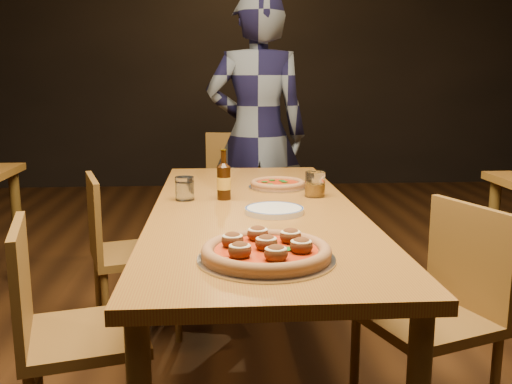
{
  "coord_description": "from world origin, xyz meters",
  "views": [
    {
      "loc": [
        -0.15,
        -2.19,
        1.25
      ],
      "look_at": [
        0.0,
        -0.05,
        0.82
      ],
      "focal_mm": 40.0,
      "sensor_mm": 36.0,
      "label": 1
    }
  ],
  "objects": [
    {
      "name": "beer_bottle",
      "position": [
        -0.12,
        0.15,
        0.82
      ],
      "size": [
        0.06,
        0.06,
        0.21
      ],
      "rotation": [
        0.0,
        0.0,
        0.4
      ],
      "color": "black",
      "rests_on": "table_main"
    },
    {
      "name": "chair_main_sw",
      "position": [
        -0.55,
        0.5,
        0.42
      ],
      "size": [
        0.49,
        0.49,
        0.84
      ],
      "primitive_type": null,
      "rotation": [
        0.0,
        0.0,
        1.87
      ],
      "color": "brown",
      "rests_on": "ground"
    },
    {
      "name": "chair_main_e",
      "position": [
        0.57,
        -0.37,
        0.43
      ],
      "size": [
        0.51,
        0.51,
        0.85
      ],
      "primitive_type": null,
      "rotation": [
        0.0,
        0.0,
        -1.22
      ],
      "color": "brown",
      "rests_on": "ground"
    },
    {
      "name": "diner",
      "position": [
        0.11,
        1.45,
        0.89
      ],
      "size": [
        0.66,
        0.44,
        1.78
      ],
      "primitive_type": "imported",
      "rotation": [
        0.0,
        0.0,
        3.12
      ],
      "color": "black",
      "rests_on": "ground"
    },
    {
      "name": "table_main",
      "position": [
        0.0,
        0.0,
        0.68
      ],
      "size": [
        0.8,
        2.0,
        0.75
      ],
      "color": "brown",
      "rests_on": "ground"
    },
    {
      "name": "amber_glass",
      "position": [
        0.27,
        0.18,
        0.8
      ],
      "size": [
        0.09,
        0.09,
        0.11
      ],
      "primitive_type": "cylinder",
      "color": "#A96713",
      "rests_on": "table_main"
    },
    {
      "name": "chair_main_nw",
      "position": [
        -0.59,
        -0.4,
        0.42
      ],
      "size": [
        0.48,
        0.48,
        0.84
      ],
      "primitive_type": null,
      "rotation": [
        0.0,
        0.0,
        1.82
      ],
      "color": "brown",
      "rests_on": "ground"
    },
    {
      "name": "water_glass",
      "position": [
        -0.28,
        0.15,
        0.8
      ],
      "size": [
        0.08,
        0.08,
        0.1
      ],
      "primitive_type": "cylinder",
      "color": "white",
      "rests_on": "table_main"
    },
    {
      "name": "pizza_margherita",
      "position": [
        0.13,
        0.39,
        0.77
      ],
      "size": [
        0.27,
        0.27,
        0.04
      ],
      "rotation": [
        0.0,
        0.0,
        -0.08
      ],
      "color": "#B7B7BF",
      "rests_on": "table_main"
    },
    {
      "name": "chair_end",
      "position": [
        -0.04,
        1.28,
        0.47
      ],
      "size": [
        0.51,
        0.51,
        0.94
      ],
      "primitive_type": null,
      "rotation": [
        0.0,
        0.0,
        -0.19
      ],
      "color": "brown",
      "rests_on": "ground"
    },
    {
      "name": "pizza_meatball",
      "position": [
        -0.01,
        -0.67,
        0.78
      ],
      "size": [
        0.39,
        0.39,
        0.07
      ],
      "rotation": [
        0.0,
        0.0,
        0.43
      ],
      "color": "#B7B7BF",
      "rests_on": "table_main"
    },
    {
      "name": "plate_stack",
      "position": [
        0.06,
        -0.11,
        0.76
      ],
      "size": [
        0.22,
        0.22,
        0.02
      ],
      "primitive_type": "cylinder",
      "color": "white",
      "rests_on": "table_main"
    },
    {
      "name": "ground",
      "position": [
        0.0,
        0.0,
        0.0
      ],
      "size": [
        9.0,
        9.0,
        0.0
      ],
      "primitive_type": "plane",
      "color": "black"
    }
  ]
}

